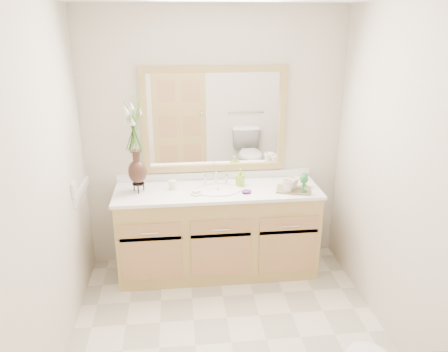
{
  "coord_description": "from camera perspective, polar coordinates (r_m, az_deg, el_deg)",
  "views": [
    {
      "loc": [
        -0.34,
        -2.62,
        2.27
      ],
      "look_at": [
        0.02,
        0.65,
        1.09
      ],
      "focal_mm": 35.0,
      "sensor_mm": 36.0,
      "label": 1
    }
  ],
  "objects": [
    {
      "name": "tray",
      "position": [
        3.94,
        9.08,
        -1.79
      ],
      "size": [
        0.35,
        0.28,
        0.02
      ],
      "primitive_type": "cube",
      "rotation": [
        0.0,
        0.0,
        -0.3
      ],
      "color": "brown",
      "rests_on": "counter"
    },
    {
      "name": "wall_back",
      "position": [
        4.07,
        -1.26,
        4.58
      ],
      "size": [
        2.4,
        0.02,
        2.4
      ],
      "primitive_type": "cube",
      "color": "beige",
      "rests_on": "floor"
    },
    {
      "name": "wall_left",
      "position": [
        2.95,
        -22.71,
        -3.09
      ],
      "size": [
        0.02,
        2.6,
        2.4
      ],
      "primitive_type": "cube",
      "color": "beige",
      "rests_on": "floor"
    },
    {
      "name": "sink",
      "position": [
        3.93,
        -0.82,
        -2.57
      ],
      "size": [
        0.38,
        0.34,
        0.23
      ],
      "color": "white",
      "rests_on": "counter"
    },
    {
      "name": "goblet_back",
      "position": [
        4.0,
        10.51,
        -0.09
      ],
      "size": [
        0.06,
        0.06,
        0.13
      ],
      "color": "#257031",
      "rests_on": "tray"
    },
    {
      "name": "tumbler",
      "position": [
        3.94,
        -6.73,
        -1.16
      ],
      "size": [
        0.06,
        0.06,
        0.08
      ],
      "primitive_type": "cylinder",
      "color": "silver",
      "rests_on": "counter"
    },
    {
      "name": "soap_dish",
      "position": [
        3.82,
        -3.63,
        -2.23
      ],
      "size": [
        0.11,
        0.11,
        0.03
      ],
      "color": "silver",
      "rests_on": "counter"
    },
    {
      "name": "flower_vase",
      "position": [
        3.78,
        -11.58,
        5.53
      ],
      "size": [
        0.19,
        0.19,
        0.79
      ],
      "rotation": [
        0.0,
        0.0,
        0.11
      ],
      "color": "black",
      "rests_on": "counter"
    },
    {
      "name": "purple_dish",
      "position": [
        3.83,
        2.96,
        -2.02
      ],
      "size": [
        0.11,
        0.1,
        0.03
      ],
      "primitive_type": "ellipsoid",
      "rotation": [
        0.0,
        0.0,
        0.29
      ],
      "color": "#55236A",
      "rests_on": "counter"
    },
    {
      "name": "counter",
      "position": [
        3.93,
        -0.84,
        -1.94
      ],
      "size": [
        1.84,
        0.57,
        0.03
      ],
      "primitive_type": "cube",
      "color": "white",
      "rests_on": "vanity"
    },
    {
      "name": "mirror",
      "position": [
        4.0,
        -1.25,
        7.32
      ],
      "size": [
        1.32,
        0.04,
        0.97
      ],
      "color": "white",
      "rests_on": "wall_back"
    },
    {
      "name": "wall_front",
      "position": [
        1.73,
        6.89,
        -18.62
      ],
      "size": [
        2.4,
        0.02,
        2.4
      ],
      "primitive_type": "cube",
      "color": "beige",
      "rests_on": "floor"
    },
    {
      "name": "vanity",
      "position": [
        4.1,
        -0.82,
        -7.34
      ],
      "size": [
        1.8,
        0.55,
        0.8
      ],
      "color": "tan",
      "rests_on": "floor"
    },
    {
      "name": "mug_right",
      "position": [
        3.93,
        8.99,
        -0.86
      ],
      "size": [
        0.14,
        0.14,
        0.11
      ],
      "primitive_type": "imported",
      "rotation": [
        0.0,
        0.0,
        0.6
      ],
      "color": "silver",
      "rests_on": "tray"
    },
    {
      "name": "soap_bottle",
      "position": [
        3.99,
        2.15,
        -0.26
      ],
      "size": [
        0.08,
        0.09,
        0.15
      ],
      "primitive_type": "imported",
      "rotation": [
        0.0,
        0.0,
        -0.32
      ],
      "color": "#8DC72E",
      "rests_on": "counter"
    },
    {
      "name": "mug_left",
      "position": [
        3.87,
        8.38,
        -1.17
      ],
      "size": [
        0.11,
        0.11,
        0.11
      ],
      "primitive_type": "imported",
      "rotation": [
        0.0,
        0.0,
        0.05
      ],
      "color": "silver",
      "rests_on": "tray"
    },
    {
      "name": "wall_right",
      "position": [
        3.22,
        22.77,
        -1.23
      ],
      "size": [
        0.02,
        2.6,
        2.4
      ],
      "primitive_type": "cube",
      "color": "beige",
      "rests_on": "floor"
    },
    {
      "name": "switch_plate",
      "position": [
        3.72,
        -19.0,
        -1.65
      ],
      "size": [
        0.02,
        0.12,
        0.12
      ],
      "primitive_type": "cube",
      "color": "white",
      "rests_on": "wall_left"
    },
    {
      "name": "floor",
      "position": [
        3.48,
        0.95,
        -20.9
      ],
      "size": [
        2.6,
        2.6,
        0.0
      ],
      "primitive_type": "plane",
      "color": "silver",
      "rests_on": "ground"
    },
    {
      "name": "goblet_front",
      "position": [
        3.85,
        10.41,
        -0.55
      ],
      "size": [
        0.07,
        0.07,
        0.16
      ],
      "color": "#257031",
      "rests_on": "tray"
    }
  ]
}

